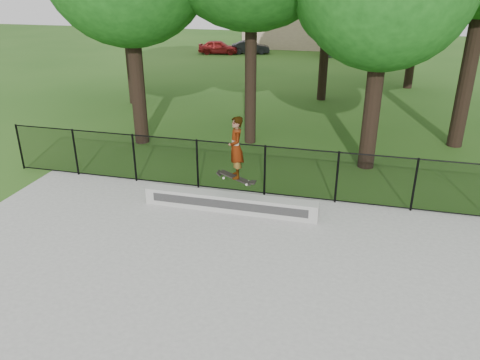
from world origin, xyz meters
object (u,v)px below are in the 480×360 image
Objects in this scene: car_b at (251,47)px; skater_airborne at (236,149)px; car_a at (218,47)px; grind_ledge at (230,203)px; car_c at (348,49)px.

car_b is 28.51m from skater_airborne.
car_a reaches higher than car_b.
car_a is at bearing 94.59° from car_b.
skater_airborne is at bearing 179.45° from car_b.
grind_ledge is 28.27m from car_b.
skater_airborne is (6.12, -27.81, 1.37)m from car_b.
skater_airborne is (8.63, -27.02, 1.33)m from car_a.
grind_ledge is 1.66× the size of car_b.
car_a is 2.63m from car_b.
grind_ledge is 1.61m from skater_airborne.
car_c is at bearing -100.52° from car_b.
grind_ledge is at bearing -171.62° from car_a.
car_b is at bearing 92.27° from car_c.
car_c reaches higher than car_a.
car_a is 10.38m from car_c.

